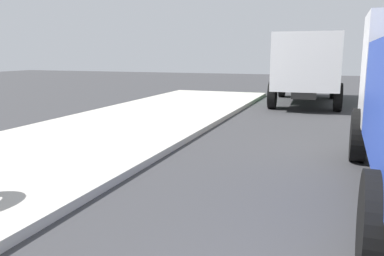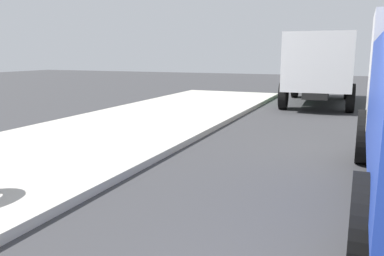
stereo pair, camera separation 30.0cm
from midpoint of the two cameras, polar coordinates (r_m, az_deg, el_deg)
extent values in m
cylinder|color=black|center=(8.67, 22.36, -0.98)|extent=(1.10, 0.31, 1.10)
cylinder|color=black|center=(4.25, 23.60, -13.04)|extent=(1.10, 0.31, 1.10)
cube|color=#237033|center=(19.32, 16.25, 8.65)|extent=(4.90, 2.70, 1.60)
cube|color=silver|center=(15.71, 15.90, 9.35)|extent=(2.10, 2.58, 2.20)
cube|color=black|center=(18.27, 15.99, 5.63)|extent=(7.03, 1.20, 0.24)
cylinder|color=black|center=(16.00, 20.16, 4.27)|extent=(1.11, 0.35, 1.10)
cylinder|color=black|center=(16.09, 11.21, 4.76)|extent=(1.11, 0.35, 1.10)
cylinder|color=black|center=(20.58, 19.69, 5.62)|extent=(1.11, 0.35, 1.10)
cylinder|color=black|center=(20.65, 12.71, 6.01)|extent=(1.11, 0.35, 1.10)
camera|label=1|loc=(0.15, -91.28, -0.25)|focal=36.28mm
camera|label=2|loc=(0.15, 88.72, 0.25)|focal=36.28mm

